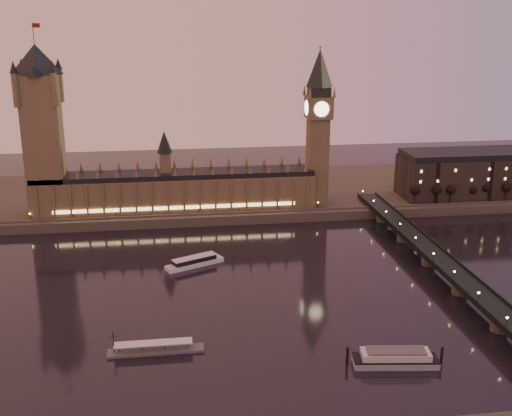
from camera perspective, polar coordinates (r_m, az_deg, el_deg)
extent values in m
plane|color=black|center=(315.89, 0.73, -7.17)|extent=(700.00, 700.00, 0.00)
cube|color=#423D35|center=(473.28, 1.31, 1.41)|extent=(560.00, 130.00, 6.00)
cube|color=brown|center=(421.34, -7.15, 1.33)|extent=(180.00, 26.00, 22.00)
cube|color=black|center=(418.20, -7.21, 2.99)|extent=(180.00, 22.00, 3.20)
cube|color=#FFCC7F|center=(410.00, -7.08, 0.02)|extent=(153.00, 0.25, 2.20)
cube|color=brown|center=(420.78, -18.31, 5.20)|extent=(22.00, 22.00, 88.00)
cone|color=black|center=(414.25, -18.99, 12.39)|extent=(31.68, 31.68, 18.00)
cylinder|color=black|center=(413.62, -19.19, 14.46)|extent=(0.44, 0.44, 12.00)
cube|color=maroon|center=(413.13, -18.94, 15.11)|extent=(4.00, 0.15, 2.50)
cube|color=brown|center=(428.31, 5.46, 4.12)|extent=(13.00, 13.00, 58.00)
cube|color=brown|center=(421.97, 5.60, 8.89)|extent=(16.00, 16.00, 14.00)
cylinder|color=#FFEAA5|center=(414.09, 5.86, 8.73)|extent=(9.60, 0.35, 9.60)
cylinder|color=#FFEAA5|center=(420.14, 4.50, 8.88)|extent=(0.35, 9.60, 9.60)
cube|color=black|center=(420.73, 5.64, 10.24)|extent=(13.00, 13.00, 6.00)
cone|color=black|center=(419.32, 5.70, 12.28)|extent=(17.68, 17.68, 24.00)
sphere|color=gold|center=(418.54, 5.75, 14.05)|extent=(2.00, 2.00, 2.00)
cube|color=black|center=(338.19, 16.39, -4.76)|extent=(13.00, 260.00, 2.00)
cube|color=black|center=(335.17, 15.42, -4.60)|extent=(0.60, 260.00, 1.00)
cube|color=black|center=(340.24, 17.38, -4.45)|extent=(0.60, 260.00, 1.00)
cube|color=black|center=(477.95, 19.16, 2.73)|extent=(110.00, 36.00, 28.00)
cube|color=black|center=(474.59, 19.34, 4.61)|extent=(108.00, 34.00, 4.00)
cylinder|color=black|center=(442.63, 13.95, 0.85)|extent=(0.70, 0.70, 9.21)
sphere|color=black|center=(441.38, 13.99, 1.45)|extent=(6.14, 6.14, 6.14)
cylinder|color=black|center=(447.56, 15.49, 0.90)|extent=(0.70, 0.70, 9.21)
sphere|color=black|center=(446.32, 15.53, 1.50)|extent=(6.14, 6.14, 6.14)
cylinder|color=black|center=(452.80, 16.99, 0.96)|extent=(0.70, 0.70, 9.21)
sphere|color=black|center=(451.58, 17.04, 1.55)|extent=(6.14, 6.14, 6.14)
cylinder|color=black|center=(458.35, 18.46, 1.01)|extent=(0.70, 0.70, 9.21)
sphere|color=black|center=(457.14, 18.52, 1.59)|extent=(6.14, 6.14, 6.14)
cylinder|color=black|center=(464.20, 19.89, 1.06)|extent=(0.70, 0.70, 9.21)
sphere|color=black|center=(463.00, 19.95, 1.64)|extent=(6.14, 6.14, 6.14)
cylinder|color=black|center=(470.32, 21.29, 1.11)|extent=(0.70, 0.70, 9.21)
sphere|color=black|center=(469.15, 21.35, 1.68)|extent=(6.14, 6.14, 6.14)
cube|color=silver|center=(344.45, -5.48, -4.95)|extent=(32.15, 20.19, 2.37)
cube|color=black|center=(343.58, -5.49, -4.58)|extent=(24.03, 15.45, 2.37)
cube|color=silver|center=(343.08, -5.50, -4.36)|extent=(24.73, 15.98, 0.43)
cube|color=#94A3BD|center=(257.08, 12.26, -13.21)|extent=(33.05, 13.15, 2.61)
cube|color=black|center=(256.31, 12.29, -12.91)|extent=(33.05, 13.15, 0.50)
cube|color=silver|center=(255.56, 12.31, -12.60)|extent=(26.95, 11.37, 2.61)
cube|color=#595B5E|center=(254.76, 12.33, -12.28)|extent=(22.83, 9.85, 0.70)
cylinder|color=black|center=(253.61, 8.12, -12.87)|extent=(1.11, 1.11, 6.83)
cylinder|color=black|center=(261.32, 16.18, -12.46)|extent=(1.11, 1.11, 6.83)
cube|color=#595B5E|center=(263.30, -8.88, -12.43)|extent=(37.89, 6.31, 1.08)
cube|color=silver|center=(261.62, -9.12, -11.76)|extent=(30.67, 5.41, 0.27)
cylinder|color=black|center=(261.88, -12.55, -11.56)|extent=(0.36, 0.36, 9.02)
cylinder|color=black|center=(260.84, -12.58, -11.13)|extent=(3.61, 0.22, 0.22)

